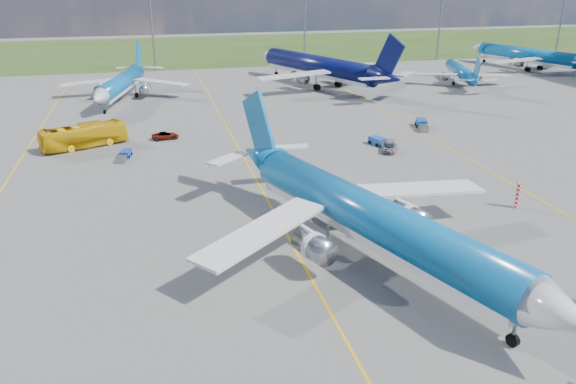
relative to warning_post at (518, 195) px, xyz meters
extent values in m
plane|color=#5C5C59|center=(-26.00, -8.00, -1.50)|extent=(400.00, 400.00, 0.00)
cube|color=#2D4719|center=(-26.00, 142.00, -1.50)|extent=(400.00, 80.00, 0.01)
cube|color=gold|center=(-26.00, 22.00, -1.49)|extent=(0.25, 160.00, 0.02)
cube|color=gold|center=(-56.00, 32.00, -1.49)|extent=(0.25, 120.00, 0.02)
cube|color=gold|center=(4.00, 32.00, -1.49)|extent=(0.25, 120.00, 0.02)
cylinder|color=slate|center=(-36.00, 102.00, 9.50)|extent=(0.50, 0.50, 22.00)
cylinder|color=slate|center=(4.00, 102.00, 9.50)|extent=(0.50, 0.50, 22.00)
cylinder|color=slate|center=(44.00, 102.00, 9.50)|extent=(0.50, 0.50, 22.00)
cylinder|color=slate|center=(84.00, 102.00, 9.50)|extent=(0.50, 0.50, 22.00)
cylinder|color=red|center=(0.00, 0.00, 0.00)|extent=(0.50, 0.50, 3.00)
imported|color=#E2AF0D|center=(-47.84, 35.11, 0.22)|extent=(12.50, 7.49, 3.44)
imported|color=#999999|center=(-52.30, 33.97, -0.93)|extent=(2.68, 3.62, 1.15)
imported|color=#999999|center=(-36.18, 36.60, -0.93)|extent=(4.26, 2.30, 1.13)
imported|color=#999999|center=(-5.25, 22.46, -0.86)|extent=(3.55, 4.76, 1.28)
cube|color=#1B4DA3|center=(-5.60, 26.04, -0.94)|extent=(2.17, 2.95, 1.12)
cube|color=slate|center=(-4.79, 23.52, -1.04)|extent=(1.79, 2.31, 0.92)
cube|color=#193698|center=(-41.92, 28.87, -1.02)|extent=(1.71, 2.49, 0.96)
cube|color=slate|center=(-42.44, 26.65, -1.11)|extent=(1.42, 1.94, 0.79)
cube|color=navy|center=(5.49, 34.01, -0.88)|extent=(2.44, 3.26, 1.23)
cube|color=slate|center=(4.53, 31.26, -1.00)|extent=(2.01, 2.55, 1.01)
camera|label=1|loc=(-37.78, -48.93, 22.66)|focal=35.00mm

